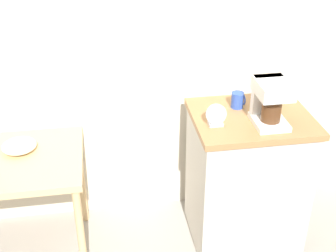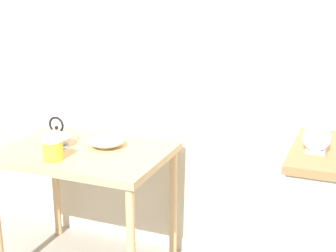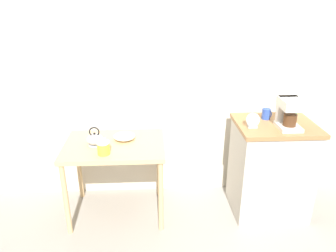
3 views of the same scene
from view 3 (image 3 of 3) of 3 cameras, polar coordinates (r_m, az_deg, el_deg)
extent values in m
plane|color=gray|center=(3.25, 4.32, -14.99)|extent=(8.00, 8.00, 0.00)
cube|color=beige|center=(3.14, 5.78, 11.81)|extent=(4.40, 0.10, 2.80)
cube|color=tan|center=(2.94, -9.39, -3.44)|extent=(0.88, 0.63, 0.04)
cylinder|color=tan|center=(2.95, -17.42, -12.24)|extent=(0.04, 0.04, 0.69)
cylinder|color=tan|center=(2.86, -1.26, -12.30)|extent=(0.04, 0.04, 0.69)
cylinder|color=tan|center=(3.41, -15.31, -6.98)|extent=(0.04, 0.04, 0.69)
cylinder|color=tan|center=(3.33, -1.58, -6.86)|extent=(0.04, 0.04, 0.69)
cube|color=#BCB7AD|center=(3.22, 17.40, -7.32)|extent=(0.66, 0.54, 0.87)
cube|color=#9E7044|center=(3.03, 18.37, 0.12)|extent=(0.69, 0.57, 0.04)
cylinder|color=beige|center=(2.99, -7.62, -2.32)|extent=(0.09, 0.09, 0.01)
ellipsoid|color=beige|center=(2.98, -7.65, -1.77)|extent=(0.20, 0.20, 0.05)
cylinder|color=#B2B5BA|center=(2.94, -12.60, -3.15)|extent=(0.12, 0.12, 0.01)
ellipsoid|color=#B2B5BA|center=(2.92, -12.68, -2.28)|extent=(0.15, 0.15, 0.09)
cone|color=#B2B5BA|center=(2.90, -11.33, -2.18)|extent=(0.07, 0.03, 0.05)
sphere|color=black|center=(2.89, -12.77, -1.30)|extent=(0.02, 0.02, 0.02)
torus|color=black|center=(2.89, -12.80, -1.02)|extent=(0.09, 0.01, 0.09)
cylinder|color=gold|center=(2.74, -11.23, -3.93)|extent=(0.10, 0.10, 0.10)
cylinder|color=white|center=(2.72, -11.32, -2.86)|extent=(0.11, 0.11, 0.01)
cube|color=white|center=(2.94, 20.31, -0.10)|extent=(0.18, 0.22, 0.03)
cube|color=white|center=(2.98, 20.00, 2.57)|extent=(0.16, 0.05, 0.26)
cube|color=white|center=(2.87, 20.85, 3.68)|extent=(0.18, 0.22, 0.08)
cylinder|color=#4C2D19|center=(2.91, 20.55, 1.01)|extent=(0.11, 0.11, 0.10)
cylinder|color=#2D4CAD|center=(3.08, 16.79, 2.04)|extent=(0.07, 0.07, 0.10)
torus|color=#2D4CAD|center=(3.10, 17.46, 2.04)|extent=(0.01, 0.06, 0.06)
cylinder|color=#338C4C|center=(3.14, 20.75, 1.92)|extent=(0.07, 0.07, 0.10)
torus|color=#338C4C|center=(3.16, 21.40, 1.92)|extent=(0.01, 0.06, 0.06)
cube|color=#B2B5BA|center=(2.87, 14.53, -0.06)|extent=(0.08, 0.06, 0.02)
cylinder|color=#B2B5BA|center=(2.85, 14.65, 1.07)|extent=(0.12, 0.05, 0.11)
cylinder|color=black|center=(2.85, 14.66, 1.06)|extent=(0.10, 0.04, 0.10)
camera|label=1|loc=(0.48, 37.66, 41.29)|focal=48.84mm
camera|label=2|loc=(1.17, 58.42, -7.04)|focal=53.15mm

